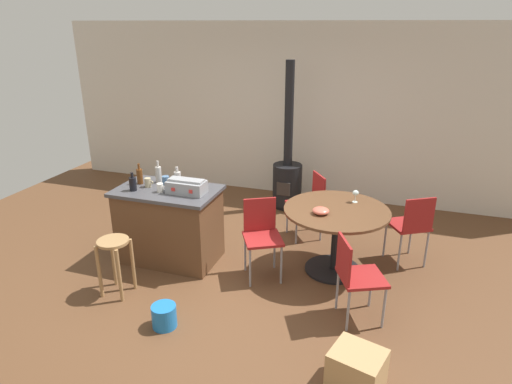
{
  "coord_description": "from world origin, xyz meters",
  "views": [
    {
      "loc": [
        1.6,
        -3.96,
        2.67
      ],
      "look_at": [
        0.19,
        0.27,
        0.96
      ],
      "focal_mm": 31.07,
      "sensor_mm": 36.0,
      "label": 1
    }
  ],
  "objects": [
    {
      "name": "toolbox",
      "position": [
        -0.58,
        0.17,
        0.97
      ],
      "size": [
        0.42,
        0.23,
        0.16
      ],
      "color": "gray",
      "rests_on": "kitchen_island"
    },
    {
      "name": "plastic_bucket",
      "position": [
        -0.3,
        -0.97,
        0.11
      ],
      "size": [
        0.23,
        0.23,
        0.22
      ],
      "primitive_type": "cylinder",
      "color": "blue",
      "rests_on": "ground_plane"
    },
    {
      "name": "bottle_1",
      "position": [
        -0.8,
        0.37,
        0.98
      ],
      "size": [
        0.08,
        0.08,
        0.22
      ],
      "color": "#B7B2AD",
      "rests_on": "kitchen_island"
    },
    {
      "name": "wine_glass",
      "position": [
        1.2,
        0.81,
        0.87
      ],
      "size": [
        0.07,
        0.07,
        0.14
      ],
      "color": "silver",
      "rests_on": "dining_table"
    },
    {
      "name": "kitchen_island",
      "position": [
        -0.86,
        0.2,
        0.45
      ],
      "size": [
        1.17,
        0.72,
        0.89
      ],
      "color": "brown",
      "rests_on": "ground_plane"
    },
    {
      "name": "folding_chair_far",
      "position": [
        0.28,
        0.21,
        0.52
      ],
      "size": [
        0.54,
        0.54,
        0.87
      ],
      "color": "maroon",
      "rests_on": "ground_plane"
    },
    {
      "name": "back_wall",
      "position": [
        0.0,
        2.84,
        1.35
      ],
      "size": [
        8.0,
        0.1,
        2.7
      ],
      "primitive_type": "cube",
      "color": "beige",
      "rests_on": "ground_plane"
    },
    {
      "name": "serving_bowl",
      "position": [
        0.89,
        0.36,
        0.8
      ],
      "size": [
        0.18,
        0.18,
        0.07
      ],
      "primitive_type": "ellipsoid",
      "color": "#DB6651",
      "rests_on": "dining_table"
    },
    {
      "name": "cup_1",
      "position": [
        -0.93,
        0.33,
        0.95
      ],
      "size": [
        0.12,
        0.08,
        0.11
      ],
      "color": "#4C7099",
      "rests_on": "kitchen_island"
    },
    {
      "name": "dining_table",
      "position": [
        1.04,
        0.54,
        0.59
      ],
      "size": [
        1.16,
        1.16,
        0.76
      ],
      "color": "black",
      "rests_on": "ground_plane"
    },
    {
      "name": "ground_plane",
      "position": [
        0.0,
        0.0,
        0.0
      ],
      "size": [
        8.8,
        8.8,
        0.0
      ],
      "primitive_type": "plane",
      "color": "brown"
    },
    {
      "name": "cup_0",
      "position": [
        -0.88,
        0.1,
        0.94
      ],
      "size": [
        0.11,
        0.07,
        0.1
      ],
      "color": "white",
      "rests_on": "kitchen_island"
    },
    {
      "name": "folding_chair_right",
      "position": [
        1.84,
        0.94,
        0.53
      ],
      "size": [
        0.55,
        0.55,
        0.88
      ],
      "color": "maroon",
      "rests_on": "ground_plane"
    },
    {
      "name": "bottle_2",
      "position": [
        -1.25,
        0.27,
        0.99
      ],
      "size": [
        0.07,
        0.07,
        0.25
      ],
      "color": "#603314",
      "rests_on": "kitchen_island"
    },
    {
      "name": "folding_chair_left",
      "position": [
        1.35,
        -0.3,
        0.5
      ],
      "size": [
        0.53,
        0.53,
        0.85
      ],
      "color": "maroon",
      "rests_on": "ground_plane"
    },
    {
      "name": "cup_2",
      "position": [
        -1.1,
        0.2,
        0.95
      ],
      "size": [
        0.11,
        0.07,
        0.11
      ],
      "color": "tan",
      "rests_on": "kitchen_island"
    },
    {
      "name": "folding_chair_near",
      "position": [
        0.58,
        1.32,
        0.5
      ],
      "size": [
        0.56,
        0.56,
        0.85
      ],
      "color": "maroon",
      "rests_on": "ground_plane"
    },
    {
      "name": "wooden_stool",
      "position": [
        -1.03,
        -0.63,
        0.45
      ],
      "size": [
        0.32,
        0.32,
        0.62
      ],
      "color": "#A37A4C",
      "rests_on": "ground_plane"
    },
    {
      "name": "wood_stove",
      "position": [
        0.05,
        2.19,
        0.53
      ],
      "size": [
        0.44,
        0.45,
        2.19
      ],
      "color": "black",
      "rests_on": "ground_plane"
    },
    {
      "name": "cardboard_box",
      "position": [
        1.49,
        -1.16,
        0.16
      ],
      "size": [
        0.47,
        0.44,
        0.33
      ],
      "primitive_type": "cube",
      "rotation": [
        0.0,
        0.0,
        -0.28
      ],
      "color": "tan",
      "rests_on": "ground_plane"
    },
    {
      "name": "bottle_3",
      "position": [
        -1.2,
        0.05,
        0.97
      ],
      "size": [
        0.08,
        0.08,
        0.21
      ],
      "color": "black",
      "rests_on": "kitchen_island"
    },
    {
      "name": "bottle_0",
      "position": [
        -1.06,
        0.38,
        0.99
      ],
      "size": [
        0.07,
        0.07,
        0.27
      ],
      "color": "#B7B2AD",
      "rests_on": "kitchen_island"
    }
  ]
}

